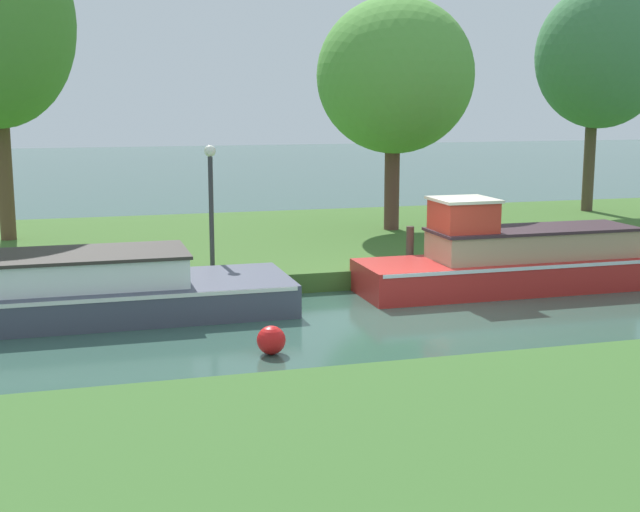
# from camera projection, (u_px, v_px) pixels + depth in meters

# --- Properties ---
(ground_plane) EXTENTS (120.00, 120.00, 0.00)m
(ground_plane) POSITION_uv_depth(u_px,v_px,m) (417.00, 311.00, 15.96)
(ground_plane) COLOR #345649
(riverbank_far) EXTENTS (72.00, 10.00, 0.40)m
(riverbank_far) POSITION_uv_depth(u_px,v_px,m) (315.00, 242.00, 22.55)
(riverbank_far) COLOR #3F6729
(riverbank_far) RESTS_ON ground_plane
(red_barge) EXTENTS (7.23, 1.80, 1.92)m
(red_barge) POSITION_uv_depth(u_px,v_px,m) (528.00, 260.00, 17.79)
(red_barge) COLOR red
(red_barge) RESTS_ON ground_plane
(slate_narrowboat) EXTENTS (7.65, 2.38, 1.88)m
(slate_narrowboat) POSITION_uv_depth(u_px,v_px,m) (55.00, 288.00, 15.26)
(slate_narrowboat) COLOR #46495A
(slate_narrowboat) RESTS_ON ground_plane
(willow_tree_centre) EXTENTS (4.02, 4.75, 6.12)m
(willow_tree_centre) POSITION_uv_depth(u_px,v_px,m) (394.00, 76.00, 22.57)
(willow_tree_centre) COLOR brown
(willow_tree_centre) RESTS_ON riverbank_far
(willow_tree_right) EXTENTS (4.12, 3.49, 6.91)m
(willow_tree_right) POSITION_uv_depth(u_px,v_px,m) (602.00, 57.00, 26.10)
(willow_tree_right) COLOR brown
(willow_tree_right) RESTS_ON riverbank_far
(lamp_post) EXTENTS (0.24, 0.24, 2.53)m
(lamp_post) POSITION_uv_depth(u_px,v_px,m) (211.00, 189.00, 17.90)
(lamp_post) COLOR #333338
(lamp_post) RESTS_ON riverbank_far
(mooring_post_near) EXTENTS (0.17, 0.17, 0.81)m
(mooring_post_near) POSITION_uv_depth(u_px,v_px,m) (410.00, 245.00, 18.30)
(mooring_post_near) COLOR #483931
(mooring_post_near) RESTS_ON riverbank_far
(channel_buoy) EXTENTS (0.45, 0.45, 0.45)m
(channel_buoy) POSITION_uv_depth(u_px,v_px,m) (271.00, 340.00, 13.20)
(channel_buoy) COLOR red
(channel_buoy) RESTS_ON ground_plane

